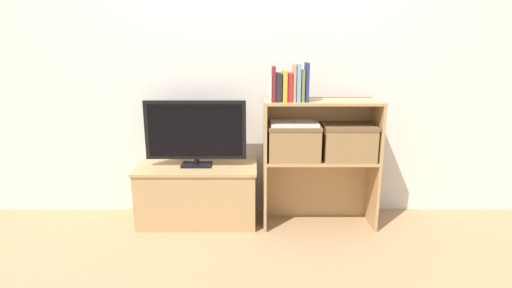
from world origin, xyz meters
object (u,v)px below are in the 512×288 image
Objects in this scene: book_tan at (294,83)px; book_olive at (302,86)px; tv_stand at (198,193)px; book_ivory at (270,88)px; book_navy at (307,82)px; storage_basket_left at (294,140)px; laptop at (294,123)px; book_maroon at (273,84)px; book_charcoal at (278,87)px; storage_basket_right at (348,140)px; tv at (196,131)px; book_mustard at (285,86)px; book_skyblue at (298,83)px; book_crimson at (290,87)px.

book_tan is 1.17× the size of book_olive.
tv_stand is 5.05× the size of book_ivory.
storage_basket_left is at bearing 154.35° from book_navy.
laptop reaches higher than tv_stand.
book_maroon is (0.56, -0.10, 0.83)m from tv_stand.
book_ivory reaches higher than storage_basket_left.
book_navy reaches higher than book_charcoal.
laptop is at bearing 16.93° from book_charcoal.
book_charcoal is 0.57× the size of laptop.
book_navy is at bearing -173.57° from storage_basket_right.
tv_stand is at bearing 172.28° from book_olive.
tv_stand is at bearing 174.61° from laptop.
book_ivory is at bearing -10.87° from tv_stand.
storage_basket_left is at bearing -5.27° from tv.
book_olive reaches higher than book_mustard.
laptop is at bearing 13.25° from book_maroon.
book_olive is at bearing -7.72° from tv_stand.
storage_basket_right reaches higher than tv_stand.
storage_basket_left is (-0.02, 0.04, -0.41)m from book_skyblue.
book_ivory is at bearing 180.00° from book_navy.
book_charcoal is at bearing 180.00° from book_tan.
book_skyblue is 0.06m from book_navy.
book_navy reaches higher than book_maroon.
book_tan is (0.14, 0.00, 0.01)m from book_maroon.
tv is 2.00× the size of storage_basket_left.
storage_basket_left is at bearing 25.24° from book_mustard.
book_navy is 0.78× the size of laptop.
storage_basket_right is at bearing 5.07° from book_tan.
storage_basket_left is (0.01, 0.04, -0.41)m from book_tan.
tv is at bearing 171.41° from book_crimson.
book_ivory is 0.06m from book_charcoal.
book_olive is (0.06, 0.00, -0.02)m from book_tan.
tv_stand is 0.97m from book_ivory.
book_ivory is at bearing 180.00° from book_tan.
storage_basket_left is (0.71, -0.07, -0.05)m from tv.
book_maroon is 0.70× the size of laptop.
book_tan is (0.03, 0.00, 0.03)m from book_crimson.
book_tan is (0.06, 0.00, 0.02)m from book_mustard.
book_maroon reaches higher than laptop.
tv_stand is 1.21× the size of tv.
book_tan reaches higher than book_maroon.
storage_basket_right is 0.41m from laptop.
book_mustard is (0.63, -0.10, 0.82)m from tv_stand.
storage_basket_left is (0.15, 0.04, -0.40)m from book_maroon.
book_skyblue reaches higher than storage_basket_left.
book_maroon is 0.93× the size of book_skyblue.
book_olive is 0.52m from storage_basket_right.
storage_basket_left is (-0.05, 0.04, -0.39)m from book_olive.
book_skyblue is (0.72, -0.10, 0.84)m from tv_stand.
book_charcoal is at bearing 180.00° from book_olive.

